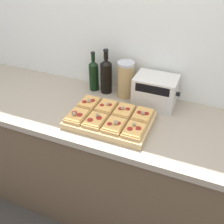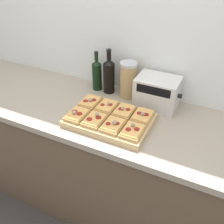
# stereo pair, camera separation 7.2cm
# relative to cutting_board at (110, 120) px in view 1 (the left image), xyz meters

# --- Properties ---
(wall_back) EXTENTS (6.00, 0.06, 2.50)m
(wall_back) POSITION_rel_cutting_board_xyz_m (-0.05, 0.45, 0.35)
(wall_back) COLOR silver
(wall_back) RESTS_ON ground_plane
(kitchen_counter) EXTENTS (2.63, 0.67, 0.88)m
(kitchen_counter) POSITION_rel_cutting_board_xyz_m (-0.05, 0.10, -0.46)
(kitchen_counter) COLOR brown
(kitchen_counter) RESTS_ON ground_plane
(cutting_board) EXTENTS (0.49, 0.33, 0.04)m
(cutting_board) POSITION_rel_cutting_board_xyz_m (0.00, 0.00, 0.00)
(cutting_board) COLOR tan
(cutting_board) RESTS_ON kitchen_counter
(pizza_slice_back_left) EXTENTS (0.11, 0.15, 0.05)m
(pizza_slice_back_left) POSITION_rel_cutting_board_xyz_m (-0.17, 0.08, 0.03)
(pizza_slice_back_left) COLOR tan
(pizza_slice_back_left) RESTS_ON cutting_board
(pizza_slice_back_midleft) EXTENTS (0.11, 0.15, 0.05)m
(pizza_slice_back_midleft) POSITION_rel_cutting_board_xyz_m (-0.06, 0.08, 0.03)
(pizza_slice_back_midleft) COLOR tan
(pizza_slice_back_midleft) RESTS_ON cutting_board
(pizza_slice_back_midright) EXTENTS (0.11, 0.15, 0.05)m
(pizza_slice_back_midright) POSITION_rel_cutting_board_xyz_m (0.06, 0.08, 0.03)
(pizza_slice_back_midright) COLOR tan
(pizza_slice_back_midright) RESTS_ON cutting_board
(pizza_slice_back_right) EXTENTS (0.11, 0.15, 0.05)m
(pizza_slice_back_right) POSITION_rel_cutting_board_xyz_m (0.18, 0.08, 0.03)
(pizza_slice_back_right) COLOR tan
(pizza_slice_back_right) RESTS_ON cutting_board
(pizza_slice_front_left) EXTENTS (0.11, 0.15, 0.05)m
(pizza_slice_front_left) POSITION_rel_cutting_board_xyz_m (-0.18, -0.08, 0.03)
(pizza_slice_front_left) COLOR tan
(pizza_slice_front_left) RESTS_ON cutting_board
(pizza_slice_front_midleft) EXTENTS (0.11, 0.15, 0.05)m
(pizza_slice_front_midleft) POSITION_rel_cutting_board_xyz_m (-0.06, -0.08, 0.03)
(pizza_slice_front_midleft) COLOR tan
(pizza_slice_front_midleft) RESTS_ON cutting_board
(pizza_slice_front_midright) EXTENTS (0.11, 0.15, 0.05)m
(pizza_slice_front_midright) POSITION_rel_cutting_board_xyz_m (0.06, -0.08, 0.03)
(pizza_slice_front_midright) COLOR tan
(pizza_slice_front_midright) RESTS_ON cutting_board
(pizza_slice_front_right) EXTENTS (0.11, 0.15, 0.05)m
(pizza_slice_front_right) POSITION_rel_cutting_board_xyz_m (0.17, -0.08, 0.03)
(pizza_slice_front_right) COLOR tan
(pizza_slice_front_right) RESTS_ON cutting_board
(olive_oil_bottle) EXTENTS (0.07, 0.07, 0.28)m
(olive_oil_bottle) POSITION_rel_cutting_board_xyz_m (-0.26, 0.33, 0.10)
(olive_oil_bottle) COLOR black
(olive_oil_bottle) RESTS_ON kitchen_counter
(wine_bottle) EXTENTS (0.08, 0.08, 0.31)m
(wine_bottle) POSITION_rel_cutting_board_xyz_m (-0.17, 0.33, 0.11)
(wine_bottle) COLOR black
(wine_bottle) RESTS_ON kitchen_counter
(grain_jar_tall) EXTENTS (0.11, 0.11, 0.25)m
(grain_jar_tall) POSITION_rel_cutting_board_xyz_m (-0.03, 0.33, 0.11)
(grain_jar_tall) COLOR tan
(grain_jar_tall) RESTS_ON kitchen_counter
(toaster_oven) EXTENTS (0.29, 0.19, 0.20)m
(toaster_oven) POSITION_rel_cutting_board_xyz_m (0.19, 0.30, 0.08)
(toaster_oven) COLOR beige
(toaster_oven) RESTS_ON kitchen_counter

